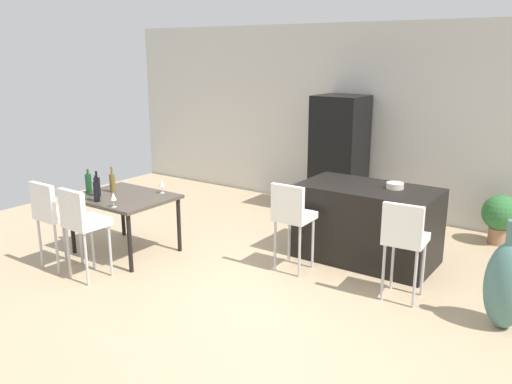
# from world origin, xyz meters

# --- Properties ---
(ground_plane) EXTENTS (10.00, 10.00, 0.00)m
(ground_plane) POSITION_xyz_m (0.00, 0.00, 0.00)
(ground_plane) COLOR tan
(back_wall) EXTENTS (10.00, 0.12, 2.90)m
(back_wall) POSITION_xyz_m (0.00, 2.97, 1.45)
(back_wall) COLOR beige
(back_wall) RESTS_ON ground_plane
(kitchen_island) EXTENTS (1.62, 0.89, 0.92)m
(kitchen_island) POSITION_xyz_m (0.64, 1.01, 0.46)
(kitchen_island) COLOR black
(kitchen_island) RESTS_ON ground_plane
(bar_chair_left) EXTENTS (0.41, 0.41, 1.05)m
(bar_chair_left) POSITION_xyz_m (0.07, 0.18, 0.70)
(bar_chair_left) COLOR white
(bar_chair_left) RESTS_ON ground_plane
(bar_chair_middle) EXTENTS (0.43, 0.43, 1.05)m
(bar_chair_middle) POSITION_xyz_m (1.38, 0.18, 0.70)
(bar_chair_middle) COLOR white
(bar_chair_middle) RESTS_ON ground_plane
(dining_table) EXTENTS (1.17, 0.94, 0.74)m
(dining_table) POSITION_xyz_m (-1.95, -0.49, 0.67)
(dining_table) COLOR #4C4238
(dining_table) RESTS_ON ground_plane
(dining_chair_near) EXTENTS (0.40, 0.40, 1.05)m
(dining_chair_near) POSITION_xyz_m (-2.22, -1.32, 0.70)
(dining_chair_near) COLOR white
(dining_chair_near) RESTS_ON ground_plane
(dining_chair_far) EXTENTS (0.41, 0.41, 1.05)m
(dining_chair_far) POSITION_xyz_m (-1.69, -1.32, 0.70)
(dining_chair_far) COLOR white
(dining_chair_far) RESTS_ON ground_plane
(wine_bottle_corner) EXTENTS (0.08, 0.08, 0.30)m
(wine_bottle_corner) POSITION_xyz_m (-2.43, -0.64, 0.86)
(wine_bottle_corner) COLOR #194723
(wine_bottle_corner) RESTS_ON dining_table
(wine_bottle_left) EXTENTS (0.07, 0.07, 0.32)m
(wine_bottle_left) POSITION_xyz_m (-2.02, -0.84, 0.87)
(wine_bottle_left) COLOR black
(wine_bottle_left) RESTS_ON dining_table
(wine_bottle_end) EXTENTS (0.07, 0.07, 0.33)m
(wine_bottle_end) POSITION_xyz_m (-2.21, -0.45, 0.87)
(wine_bottle_end) COLOR brown
(wine_bottle_end) RESTS_ON dining_table
(wine_bottle_middle) EXTENTS (0.08, 0.08, 0.32)m
(wine_bottle_middle) POSITION_xyz_m (-2.21, -0.69, 0.86)
(wine_bottle_middle) COLOR black
(wine_bottle_middle) RESTS_ON dining_table
(wine_glass_right) EXTENTS (0.07, 0.07, 0.17)m
(wine_glass_right) POSITION_xyz_m (-1.67, -0.89, 0.86)
(wine_glass_right) COLOR silver
(wine_glass_right) RESTS_ON dining_table
(wine_glass_far) EXTENTS (0.07, 0.07, 0.17)m
(wine_glass_far) POSITION_xyz_m (-1.66, -0.12, 0.86)
(wine_glass_far) COLOR silver
(wine_glass_far) RESTS_ON dining_table
(refrigerator) EXTENTS (0.72, 0.68, 1.84)m
(refrigerator) POSITION_xyz_m (-0.51, 2.53, 0.92)
(refrigerator) COLOR black
(refrigerator) RESTS_ON ground_plane
(fruit_bowl) EXTENTS (0.20, 0.20, 0.07)m
(fruit_bowl) POSITION_xyz_m (0.91, 1.11, 0.96)
(fruit_bowl) COLOR beige
(fruit_bowl) RESTS_ON kitchen_island
(floor_vase) EXTENTS (0.39, 0.39, 1.04)m
(floor_vase) POSITION_xyz_m (2.35, 0.19, 0.43)
(floor_vase) COLOR #47706B
(floor_vase) RESTS_ON ground_plane
(potted_plant) EXTENTS (0.47, 0.47, 0.66)m
(potted_plant) POSITION_xyz_m (1.85, 2.52, 0.39)
(potted_plant) COLOR #996B4C
(potted_plant) RESTS_ON ground_plane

